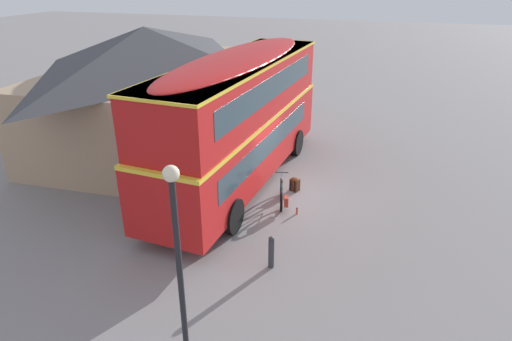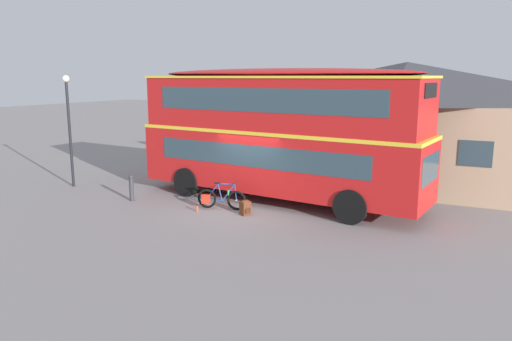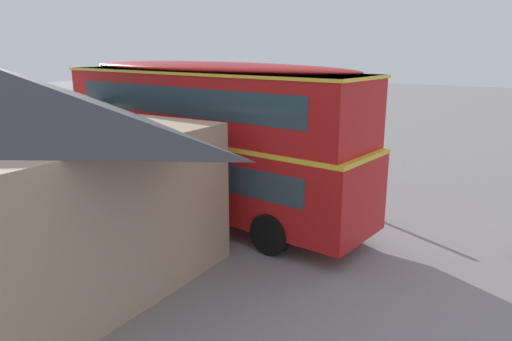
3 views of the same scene
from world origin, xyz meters
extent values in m
plane|color=gray|center=(0.00, 0.00, 0.00)|extent=(120.00, 120.00, 0.00)
cylinder|color=black|center=(3.99, 2.40, 0.55)|extent=(1.12, 0.37, 1.10)
cylinder|color=black|center=(3.79, 0.02, 0.55)|extent=(1.12, 0.37, 1.10)
cylinder|color=black|center=(-2.62, 2.95, 0.55)|extent=(1.12, 0.37, 1.10)
cylinder|color=black|center=(-2.82, 0.58, 0.55)|extent=(1.12, 0.37, 1.10)
cube|color=red|center=(0.58, 1.49, 1.52)|extent=(10.87, 3.39, 2.10)
cube|color=yellow|center=(0.58, 1.49, 2.60)|extent=(10.89, 3.41, 0.12)
cube|color=red|center=(0.58, 1.49, 3.58)|extent=(10.54, 3.31, 1.90)
ellipsoid|color=red|center=(0.58, 1.49, 4.61)|extent=(10.32, 3.25, 0.36)
cube|color=#2D424C|center=(5.89, 1.04, 1.77)|extent=(0.23, 2.05, 0.90)
cube|color=black|center=(5.75, 1.05, 4.10)|extent=(0.18, 1.38, 0.44)
cube|color=#2D424C|center=(0.28, 0.27, 1.82)|extent=(8.31, 0.74, 0.76)
cube|color=#2D424C|center=(0.48, 0.28, 3.73)|extent=(8.74, 0.78, 0.80)
cube|color=#2D424C|center=(0.49, 2.74, 1.82)|extent=(8.31, 0.74, 0.76)
cube|color=#2D424C|center=(0.69, 2.70, 3.73)|extent=(8.74, 0.78, 0.80)
cube|color=yellow|center=(0.58, 1.49, 4.49)|extent=(10.66, 3.40, 0.08)
torus|color=black|center=(-0.13, -0.26, 0.34)|extent=(0.68, 0.24, 0.68)
torus|color=black|center=(-1.17, -0.52, 0.34)|extent=(0.68, 0.24, 0.68)
cylinder|color=#B2B2B7|center=(-0.13, -0.26, 0.34)|extent=(0.07, 0.11, 0.05)
cylinder|color=#B2B2B7|center=(-1.17, -0.52, 0.34)|extent=(0.07, 0.11, 0.05)
cylinder|color=#234C99|center=(-0.41, -0.33, 0.59)|extent=(0.48, 0.15, 0.64)
cylinder|color=#234C99|center=(-0.48, -0.35, 0.89)|extent=(0.59, 0.18, 0.06)
cylinder|color=#234C99|center=(-0.70, -0.40, 0.58)|extent=(0.18, 0.08, 0.61)
cylinder|color=#234C99|center=(-0.90, -0.45, 0.31)|extent=(0.55, 0.16, 0.09)
cylinder|color=#234C99|center=(-0.97, -0.47, 0.61)|extent=(0.43, 0.13, 0.56)
cylinder|color=#234C99|center=(-0.16, -0.27, 0.62)|extent=(0.10, 0.05, 0.56)
cylinder|color=black|center=(-0.19, -0.28, 0.95)|extent=(0.14, 0.45, 0.03)
ellipsoid|color=black|center=(-0.79, -0.42, 0.91)|extent=(0.28, 0.16, 0.06)
cube|color=red|center=(-1.11, -0.67, 0.36)|extent=(0.31, 0.20, 0.32)
cylinder|color=green|center=(-0.41, -0.33, 0.59)|extent=(0.07, 0.07, 0.18)
cube|color=#592D19|center=(0.41, -0.63, 0.23)|extent=(0.35, 0.39, 0.46)
ellipsoid|color=#592D19|center=(0.41, -0.63, 0.46)|extent=(0.33, 0.37, 0.10)
cube|color=#3E2011|center=(0.54, -0.68, 0.16)|extent=(0.12, 0.22, 0.16)
cylinder|color=black|center=(0.32, -0.50, 0.23)|extent=(0.05, 0.05, 0.37)
cylinder|color=black|center=(0.26, -0.66, 0.23)|extent=(0.05, 0.05, 0.37)
cylinder|color=#D84C33|center=(-1.21, -1.06, 0.10)|extent=(0.07, 0.07, 0.21)
cylinder|color=black|center=(-1.21, -1.06, 0.22)|extent=(0.04, 0.04, 0.03)
cube|color=tan|center=(3.89, 6.99, 1.72)|extent=(11.93, 6.72, 3.45)
pyramid|color=#38383D|center=(3.89, 6.99, 4.27)|extent=(12.34, 7.13, 1.65)
cube|color=#3D2319|center=(4.02, 3.85, 1.05)|extent=(1.10, 0.08, 2.10)
cube|color=#2D424C|center=(1.10, 3.73, 1.90)|extent=(1.10, 0.08, 0.90)
cube|color=#2D424C|center=(6.94, 3.96, 1.90)|extent=(1.10, 0.08, 0.90)
cylinder|color=black|center=(-7.98, -0.30, 2.15)|extent=(0.11, 0.11, 4.30)
sphere|color=#F2E5BF|center=(-7.98, -0.30, 4.42)|extent=(0.28, 0.28, 0.28)
cylinder|color=#333338|center=(-4.18, -0.98, 0.42)|extent=(0.16, 0.16, 0.85)
sphere|color=#333338|center=(-4.18, -0.98, 0.89)|extent=(0.16, 0.16, 0.16)
camera|label=1|loc=(-13.55, -3.39, 7.35)|focal=30.66mm
camera|label=2|loc=(8.01, -14.12, 4.50)|focal=34.02mm
camera|label=3|loc=(-8.55, 12.58, 5.16)|focal=33.16mm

